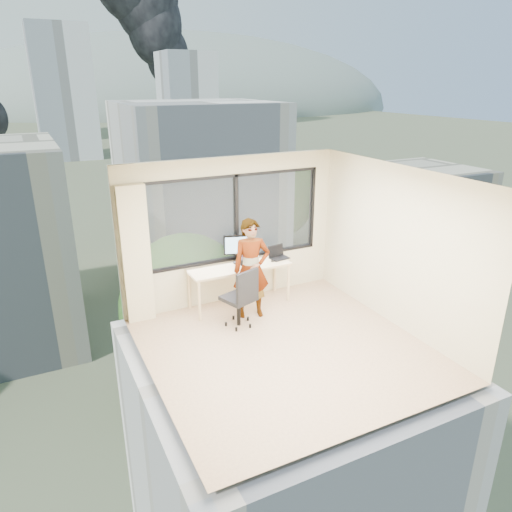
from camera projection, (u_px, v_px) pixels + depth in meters
floor at (285, 348)px, 7.11m from camera, size 4.00×4.00×0.01m
ceiling at (290, 177)px, 6.20m from camera, size 4.00×4.00×0.01m
wall_front at (381, 332)px, 4.97m from camera, size 4.00×0.01×2.60m
wall_left at (147, 295)px, 5.83m from camera, size 0.01×4.00×2.60m
wall_right at (397, 247)px, 7.48m from camera, size 0.01×4.00×2.60m
window_wall at (233, 218)px, 8.28m from camera, size 3.30×0.16×1.55m
curtain at (136, 255)px, 7.58m from camera, size 0.45×0.14×2.30m
desk at (240, 285)px, 8.37m from camera, size 1.80×0.60×0.75m
chair at (238, 296)px, 7.60m from camera, size 0.67×0.67×1.04m
person at (251, 269)px, 7.83m from camera, size 0.70×0.54×1.70m
monitor at (238, 249)px, 8.29m from camera, size 0.53×0.27×0.52m
game_console at (250, 256)px, 8.57m from camera, size 0.39×0.37×0.08m
laptop at (280, 253)px, 8.54m from camera, size 0.37×0.39×0.21m
cellphone at (274, 261)px, 8.44m from camera, size 0.12×0.05×0.01m
pen_cup at (243, 263)px, 8.23m from camera, size 0.08×0.08×0.10m
handbag at (274, 250)px, 8.70m from camera, size 0.24×0.13×0.18m
exterior_ground at (37, 160)px, 112.87m from camera, size 400.00×400.00×0.04m
near_bldg_b at (199, 187)px, 46.12m from camera, size 14.00×13.00×16.00m
near_bldg_c at (408, 220)px, 46.21m from camera, size 12.00×10.00×10.00m
far_tower_b at (64, 93)px, 110.95m from camera, size 13.00×13.00×30.00m
far_tower_c at (187, 97)px, 143.78m from camera, size 15.00×15.00×26.00m
hill_b at (181, 108)px, 322.41m from camera, size 300.00×220.00×96.00m
tree_b at (188, 326)px, 27.21m from camera, size 7.60×7.60×9.00m
tree_c at (278, 202)px, 52.99m from camera, size 8.40×8.40×10.00m
smoke_plume_b at (183, 9)px, 163.37m from camera, size 30.00×18.00×70.00m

